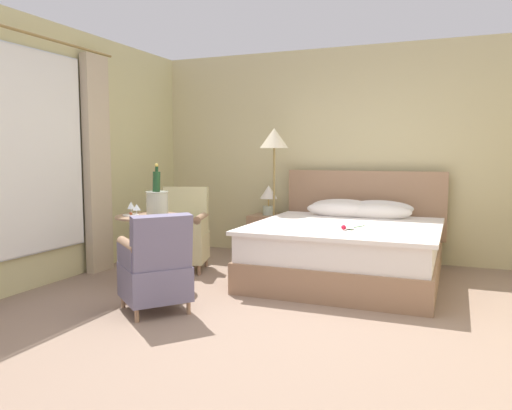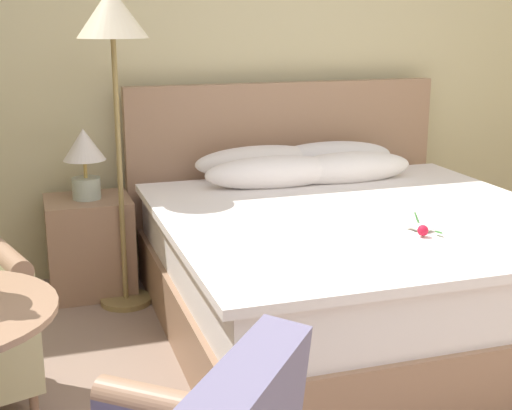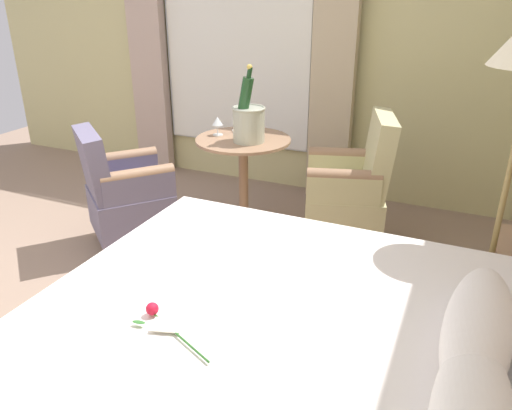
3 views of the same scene
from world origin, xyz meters
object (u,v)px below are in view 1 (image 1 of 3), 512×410
(bedside_lamp, at_px, (269,196))
(snack_plate, at_px, (131,215))
(floor_lamp_brass, at_px, (274,148))
(wine_glass_near_bucket, at_px, (131,206))
(side_table_round, at_px, (150,242))
(armchair_facing_bed, at_px, (156,268))
(champagne_bucket, at_px, (157,200))
(nightstand, at_px, (268,235))
(wine_glass_near_edge, at_px, (137,208))
(armchair_by_window, at_px, (183,235))
(bed, at_px, (348,247))

(bedside_lamp, height_order, snack_plate, bedside_lamp)
(floor_lamp_brass, bearing_deg, bedside_lamp, 124.50)
(wine_glass_near_bucket, bearing_deg, side_table_round, 20.16)
(armchair_facing_bed, bearing_deg, bedside_lamp, 88.74)
(bedside_lamp, xyz_separation_m, champagne_bucket, (-0.53, -1.84, 0.09))
(nightstand, height_order, armchair_facing_bed, armchair_facing_bed)
(champagne_bucket, xyz_separation_m, armchair_facing_bed, (0.47, -0.76, -0.51))
(side_table_round, bearing_deg, armchair_facing_bed, -52.92)
(wine_glass_near_bucket, height_order, wine_glass_near_edge, wine_glass_near_bucket)
(wine_glass_near_edge, bearing_deg, floor_lamp_brass, 68.42)
(bedside_lamp, relative_size, armchair_facing_bed, 0.45)
(armchair_by_window, bearing_deg, bedside_lamp, 59.79)
(wine_glass_near_bucket, relative_size, armchair_by_window, 0.15)
(floor_lamp_brass, distance_m, side_table_round, 2.07)
(wine_glass_near_edge, bearing_deg, snack_plate, 143.02)
(snack_plate, bearing_deg, armchair_by_window, 83.93)
(nightstand, distance_m, bedside_lamp, 0.52)
(wine_glass_near_edge, relative_size, armchair_facing_bed, 0.16)
(armchair_facing_bed, bearing_deg, wine_glass_near_edge, 137.49)
(floor_lamp_brass, distance_m, wine_glass_near_bucket, 2.05)
(bed, relative_size, armchair_facing_bed, 2.40)
(snack_plate, relative_size, armchair_facing_bed, 0.18)
(floor_lamp_brass, height_order, armchair_by_window, floor_lamp_brass)
(bed, distance_m, bedside_lamp, 1.53)
(champagne_bucket, xyz_separation_m, wine_glass_near_edge, (-0.06, -0.27, -0.06))
(floor_lamp_brass, height_order, champagne_bucket, floor_lamp_brass)
(snack_plate, height_order, armchair_by_window, armchair_by_window)
(bed, distance_m, wine_glass_near_edge, 2.30)
(floor_lamp_brass, bearing_deg, wine_glass_near_bucket, -117.72)
(nightstand, relative_size, armchair_facing_bed, 0.64)
(side_table_round, height_order, wine_glass_near_edge, wine_glass_near_edge)
(champagne_bucket, bearing_deg, wine_glass_near_bucket, -150.15)
(champagne_bucket, bearing_deg, armchair_facing_bed, -58.15)
(champagne_bucket, relative_size, wine_glass_near_edge, 3.89)
(snack_plate, bearing_deg, armchair_facing_bed, -41.29)
(side_table_round, bearing_deg, floor_lamp_brass, 66.19)
(nightstand, distance_m, armchair_by_window, 1.31)
(wine_glass_near_bucket, bearing_deg, armchair_facing_bed, -41.96)
(side_table_round, relative_size, armchair_facing_bed, 0.85)
(floor_lamp_brass, relative_size, side_table_round, 2.28)
(bedside_lamp, distance_m, floor_lamp_brass, 0.69)
(wine_glass_near_edge, bearing_deg, armchair_by_window, 94.00)
(wine_glass_near_bucket, distance_m, snack_plate, 0.09)
(nightstand, height_order, wine_glass_near_bucket, wine_glass_near_bucket)
(wine_glass_near_edge, bearing_deg, armchair_facing_bed, -42.51)
(champagne_bucket, height_order, wine_glass_near_bucket, champagne_bucket)
(bedside_lamp, bearing_deg, champagne_bucket, -105.96)
(bedside_lamp, bearing_deg, armchair_facing_bed, -91.26)
(wine_glass_near_edge, distance_m, armchair_by_window, 1.08)
(floor_lamp_brass, xyz_separation_m, armchair_by_window, (-0.81, -0.89, -1.02))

